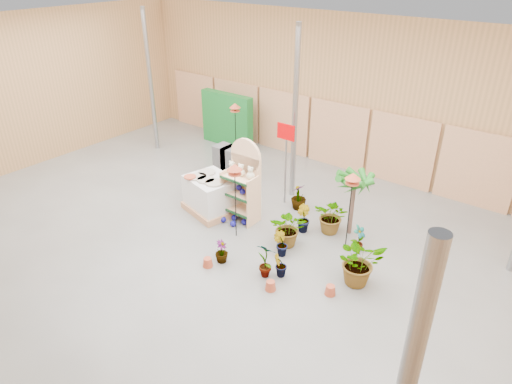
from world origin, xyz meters
TOP-DOWN VIEW (x-y plane):
  - room at (0.00, 0.91)m, footprint 15.20×12.10m
  - display_shelf at (-0.28, 1.77)m, footprint 0.87×0.54m
  - teddy_bears at (-0.26, 1.67)m, footprint 0.76×0.19m
  - gazing_balls_shelf at (-0.28, 1.65)m, footprint 0.76×0.26m
  - gazing_balls_floor at (-0.28, 1.36)m, footprint 0.63×0.39m
  - pallet_stack at (-1.13, 1.49)m, footprint 1.53×1.38m
  - charcoal_planters at (-2.02, 3.19)m, footprint 0.80×0.50m
  - trellis_stock at (-3.80, 5.20)m, footprint 2.00×0.30m
  - offer_sign at (0.10, 2.98)m, footprint 0.50×0.08m
  - bird_table_front at (0.12, 0.97)m, footprint 0.34×0.34m
  - bird_table_right at (2.35, 2.17)m, footprint 0.34×0.34m
  - bird_table_back at (-2.68, 4.31)m, footprint 0.34×0.34m
  - palm at (2.16, 2.72)m, footprint 0.70×0.70m
  - potted_plant_1 at (1.38, 0.98)m, footprint 0.36×0.31m
  - potted_plant_2 at (1.29, 1.42)m, footprint 1.04×0.99m
  - potted_plant_4 at (2.66, 2.16)m, footprint 0.30×0.38m
  - potted_plant_5 at (1.23, 2.11)m, footprint 0.47×0.44m
  - potted_plant_6 at (1.81, 2.48)m, footprint 0.90×0.81m
  - potted_plant_7 at (0.52, 0.01)m, footprint 0.37×0.37m
  - potted_plant_8 at (1.57, 0.19)m, footprint 0.45×0.31m
  - potted_plant_9 at (1.81, 0.36)m, footprint 0.28×0.33m
  - potted_plant_10 at (3.15, 1.16)m, footprint 1.22×1.22m
  - potted_plant_11 at (0.56, 2.95)m, footprint 0.46×0.46m

SIDE VIEW (x-z plane):
  - gazing_balls_floor at x=-0.28m, z-range 0.00..0.15m
  - potted_plant_7 at x=0.52m, z-range 0.00..0.51m
  - potted_plant_9 at x=1.81m, z-range 0.00..0.54m
  - potted_plant_1 at x=1.38m, z-range 0.00..0.57m
  - potted_plant_4 at x=2.66m, z-range 0.00..0.65m
  - potted_plant_5 at x=1.23m, z-range 0.00..0.67m
  - potted_plant_11 at x=0.56m, z-range 0.00..0.70m
  - potted_plant_8 at x=1.57m, z-range 0.00..0.83m
  - potted_plant_6 at x=1.81m, z-range 0.00..0.89m
  - potted_plant_2 at x=1.29m, z-range 0.00..0.90m
  - pallet_stack at x=-1.13m, z-range -0.02..0.95m
  - charcoal_planters at x=-2.02m, z-range 0.00..1.00m
  - potted_plant_10 at x=3.15m, z-range 0.00..1.03m
  - gazing_balls_shelf at x=-0.28m, z-range 0.74..0.89m
  - trellis_stock at x=-3.80m, z-range 0.00..1.80m
  - display_shelf at x=-0.28m, z-range -0.09..1.98m
  - teddy_bears at x=-0.26m, z-range 1.15..1.47m
  - palm at x=2.16m, z-range 0.58..2.23m
  - offer_sign at x=0.10m, z-range 0.47..2.67m
  - bird_table_right at x=2.35m, z-range 0.78..2.62m
  - bird_table_front at x=0.12m, z-range 0.79..2.64m
  - bird_table_back at x=-2.68m, z-range 0.81..2.70m
  - room at x=0.00m, z-range -0.14..4.56m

